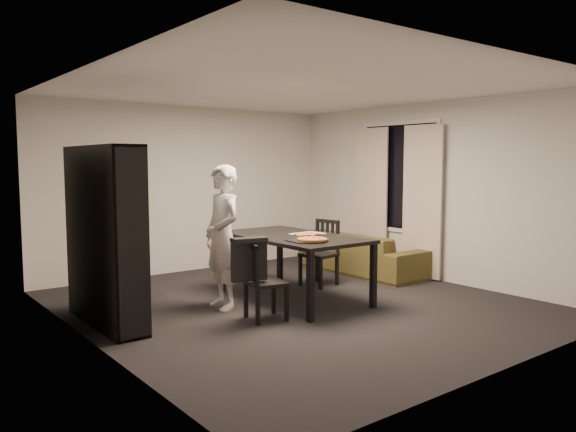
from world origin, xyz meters
TOP-DOWN VIEW (x-y plane):
  - room at (0.00, 0.00)m, footprint 5.01×5.51m
  - window_pane at (2.48, 0.60)m, footprint 0.02×1.40m
  - window_frame at (2.48, 0.60)m, footprint 0.03×1.52m
  - curtain_left at (2.40, 0.08)m, footprint 0.03×0.70m
  - curtain_right at (2.40, 1.12)m, footprint 0.03×0.70m
  - bookshelf at (-2.16, 0.60)m, footprint 0.35×1.50m
  - dining_table at (0.10, 0.24)m, footprint 1.09×1.95m
  - chair_left at (-0.78, -0.28)m, footprint 0.47×0.47m
  - chair_right at (0.96, 0.66)m, footprint 0.49×0.49m
  - draped_jacket at (-0.90, -0.26)m, footprint 0.40×0.24m
  - person at (-0.82, 0.41)m, footprint 0.44×0.64m
  - baking_tray at (-0.09, -0.26)m, footprint 0.42×0.35m
  - pepperoni_pizza at (-0.07, -0.33)m, footprint 0.35×0.35m
  - kitchen_towel at (0.32, 0.22)m, footprint 0.42×0.33m
  - pizza_slices at (0.26, 0.16)m, footprint 0.46×0.43m
  - sofa at (2.03, 0.94)m, footprint 0.85×2.17m

SIDE VIEW (x-z plane):
  - sofa at x=2.03m, z-range 0.00..0.63m
  - chair_left at x=-0.78m, z-range 0.06..0.91m
  - chair_right at x=0.96m, z-range 0.06..0.98m
  - draped_jacket at x=-0.90m, z-range 0.47..0.94m
  - dining_table at x=0.10m, z-range 0.33..1.15m
  - kitchen_towel at x=0.32m, z-range 0.81..0.82m
  - baking_tray at x=-0.09m, z-range 0.81..0.83m
  - pizza_slices at x=0.26m, z-range 0.82..0.84m
  - pepperoni_pizza at x=-0.07m, z-range 0.83..0.86m
  - person at x=-0.82m, z-range 0.00..1.70m
  - bookshelf at x=-2.16m, z-range 0.00..1.90m
  - curtain_left at x=2.40m, z-range 0.02..2.27m
  - curtain_right at x=2.40m, z-range 0.02..2.27m
  - room at x=0.00m, z-range 0.00..2.60m
  - window_pane at x=2.48m, z-range 0.70..2.30m
  - window_frame at x=2.48m, z-range 0.64..2.36m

